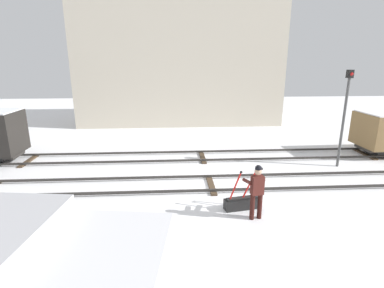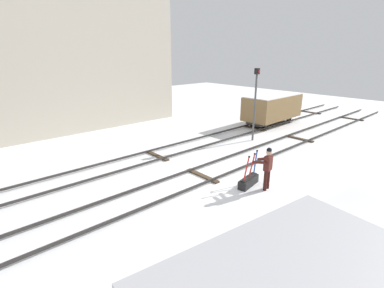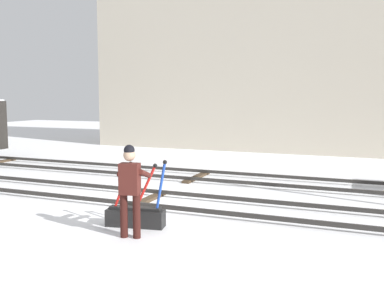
{
  "view_description": "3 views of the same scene",
  "coord_description": "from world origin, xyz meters",
  "views": [
    {
      "loc": [
        -1.49,
        -11.08,
        4.91
      ],
      "look_at": [
        -0.69,
        1.41,
        1.38
      ],
      "focal_mm": 27.77,
      "sensor_mm": 36.0,
      "label": 1
    },
    {
      "loc": [
        -8.37,
        -8.6,
        5.45
      ],
      "look_at": [
        0.38,
        1.13,
        1.22
      ],
      "focal_mm": 26.72,
      "sensor_mm": 36.0,
      "label": 2
    },
    {
      "loc": [
        5.37,
        -10.01,
        2.76
      ],
      "look_at": [
        0.3,
        2.46,
        1.28
      ],
      "focal_mm": 41.57,
      "sensor_mm": 36.0,
      "label": 3
    }
  ],
  "objects": [
    {
      "name": "ground_plane",
      "position": [
        0.0,
        0.0,
        0.0
      ],
      "size": [
        60.0,
        60.0,
        0.0
      ],
      "primitive_type": "plane",
      "color": "white"
    },
    {
      "name": "track_main_line",
      "position": [
        0.0,
        0.0,
        0.11
      ],
      "size": [
        44.0,
        1.94,
        0.18
      ],
      "color": "#2D2B28",
      "rests_on": "ground_plane"
    },
    {
      "name": "track_siding_near",
      "position": [
        0.0,
        3.58,
        0.11
      ],
      "size": [
        44.0,
        1.94,
        0.18
      ],
      "color": "#2D2B28",
      "rests_on": "ground_plane"
    },
    {
      "name": "switch_lever_frame",
      "position": [
        0.83,
        -1.98,
        0.24
      ],
      "size": [
        1.33,
        0.58,
        1.44
      ],
      "rotation": [
        0.0,
        0.0,
        0.18
      ],
      "color": "black",
      "rests_on": "ground_plane"
    },
    {
      "name": "rail_worker",
      "position": [
        1.09,
        -2.65,
        1.03
      ],
      "size": [
        0.63,
        0.75,
        1.82
      ],
      "rotation": [
        0.0,
        0.0,
        0.18
      ],
      "color": "#351511",
      "rests_on": "ground_plane"
    },
    {
      "name": "apartment_building",
      "position": [
        -0.92,
        13.61,
        5.71
      ],
      "size": [
        15.91,
        5.45,
        11.41
      ],
      "color": "beige",
      "rests_on": "ground_plane"
    }
  ]
}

